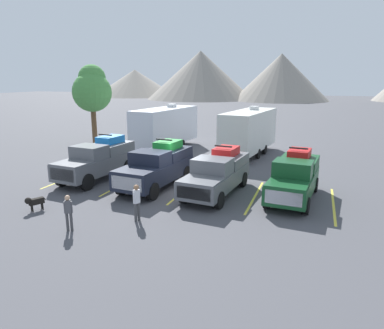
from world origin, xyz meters
TOP-DOWN VIEW (x-y plane):
  - ground_plane at (0.00, 0.00)m, footprint 240.00×240.00m
  - pickup_truck_a at (-5.85, 0.77)m, footprint 2.56×5.78m
  - pickup_truck_b at (-1.74, 0.52)m, footprint 2.65×5.83m
  - pickup_truck_c at (1.82, 0.52)m, footprint 2.58×5.93m
  - pickup_truck_d at (5.79, 1.00)m, footprint 2.48×5.50m
  - lot_stripe_a at (-7.75, 0.55)m, footprint 0.12×5.50m
  - lot_stripe_b at (-3.88, 0.55)m, footprint 0.12×5.50m
  - lot_stripe_c at (0.00, 0.55)m, footprint 0.12×5.50m
  - lot_stripe_d at (3.88, 0.55)m, footprint 0.12×5.50m
  - lot_stripe_e at (7.75, 0.55)m, footprint 0.12×5.50m
  - camper_trailer_a at (-5.80, 10.99)m, footprint 3.42×8.96m
  - camper_trailer_b at (1.58, 10.82)m, footprint 3.37×9.03m
  - person_a at (-2.55, -6.26)m, footprint 0.29×0.27m
  - person_b at (-0.42, -4.43)m, footprint 0.28×0.34m
  - dog at (-5.56, -4.99)m, footprint 0.58×0.89m
  - tree_a at (-12.96, 10.78)m, footprint 3.55×3.55m
  - mountain_ridge at (10.13, 88.37)m, footprint 143.96×42.55m

SIDE VIEW (x-z plane):
  - ground_plane at x=0.00m, z-range 0.00..0.00m
  - lot_stripe_a at x=-7.75m, z-range 0.00..0.01m
  - lot_stripe_b at x=-3.88m, z-range 0.00..0.01m
  - lot_stripe_c at x=0.00m, z-range 0.00..0.01m
  - lot_stripe_d at x=3.88m, z-range 0.00..0.01m
  - lot_stripe_e at x=7.75m, z-range 0.00..0.01m
  - dog at x=-5.56m, z-range 0.12..0.84m
  - person_a at x=-2.55m, z-range 0.12..1.64m
  - person_b at x=-0.42m, z-range 0.13..1.78m
  - pickup_truck_c at x=1.82m, z-range -0.10..2.38m
  - pickup_truck_d at x=5.79m, z-range -0.12..2.43m
  - pickup_truck_b at x=-1.74m, z-range -0.10..2.54m
  - pickup_truck_a at x=-5.85m, z-range -0.10..2.58m
  - camper_trailer_a at x=-5.80m, z-range 0.10..3.96m
  - camper_trailer_b at x=1.58m, z-range 0.10..3.96m
  - tree_a at x=-12.96m, z-range 1.45..8.76m
  - mountain_ridge at x=10.13m, z-range -0.91..13.01m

